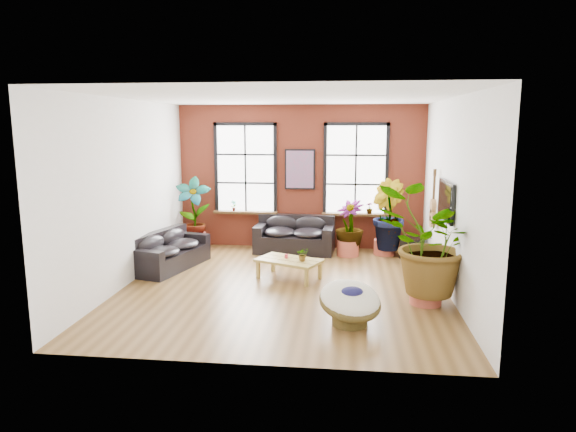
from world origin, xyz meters
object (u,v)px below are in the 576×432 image
sofa_back (295,236)px  coffee_table (289,261)px  sofa_left (168,252)px  papasan_chair (350,302)px

sofa_back → coffee_table: size_ratio=1.36×
sofa_left → coffee_table: sofa_left is taller
sofa_back → papasan_chair: size_ratio=1.54×
coffee_table → papasan_chair: 2.56m
sofa_back → papasan_chair: sofa_back is taller
sofa_back → papasan_chair: 4.69m
sofa_left → papasan_chair: sofa_left is taller
sofa_back → coffee_table: (0.11, -2.23, -0.04)m
sofa_back → papasan_chair: bearing=-70.6°
sofa_left → coffee_table: 2.69m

